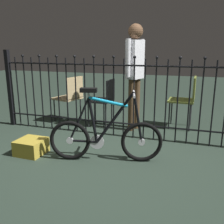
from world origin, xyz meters
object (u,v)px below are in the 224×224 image
Objects in this scene: bicycle at (105,137)px; display_crate at (31,147)px; person_visitor at (135,68)px; chair_olive at (186,97)px; chair_tan at (70,95)px; chair_charcoal at (104,98)px.

display_crate is (-1.01, -0.11, -0.22)m from bicycle.
person_visitor is at bearing 88.01° from bicycle.
chair_olive is at bearing 62.19° from bicycle.
bicycle is 3.96× the size of display_crate.
person_visitor is (0.05, 1.34, 0.74)m from bicycle.
bicycle is at bearing -91.99° from person_visitor.
chair_tan is (-2.09, -0.24, -0.04)m from chair_olive.
bicycle reaches higher than chair_olive.
chair_tan is (-0.70, 0.07, -0.00)m from chair_charcoal.
display_crate is (-1.89, -1.79, -0.46)m from chair_olive.
chair_charcoal is at bearing -167.27° from chair_olive.
bicycle is 1.63× the size of chair_charcoal.
chair_charcoal is at bearing 110.14° from bicycle.
bicycle is 0.78× the size of person_visitor.
chair_charcoal is 0.71m from chair_tan.
chair_tan is at bearing 175.54° from person_visitor.
chair_olive is (0.89, 1.68, 0.24)m from bicycle.
chair_charcoal is (-0.50, 1.37, 0.20)m from bicycle.
chair_tan is at bearing -173.40° from chair_olive.
display_crate is (-0.51, -1.48, -0.42)m from chair_charcoal.
chair_tan is at bearing 97.18° from display_crate.
display_crate is at bearing -173.51° from bicycle.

